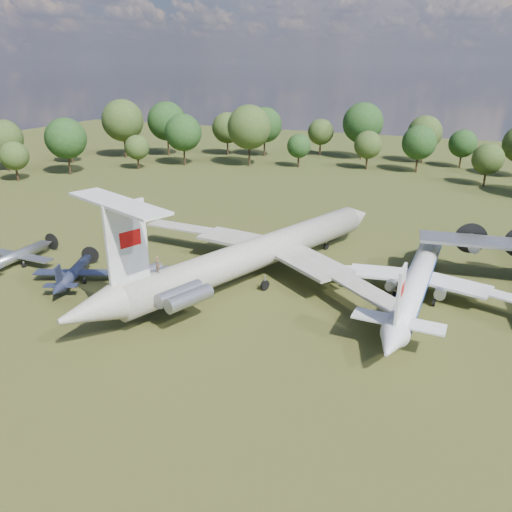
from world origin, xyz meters
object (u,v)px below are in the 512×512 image
at_px(small_prop_northwest, 17,258).
at_px(person_on_il62, 158,264).
at_px(il62_airliner, 258,258).
at_px(small_prop_west, 74,275).
at_px(tu104_jet, 416,285).

xyz_separation_m(small_prop_northwest, person_on_il62, (27.27, -4.90, 5.39)).
bearing_deg(small_prop_northwest, il62_airliner, 15.98).
relative_size(small_prop_west, small_prop_northwest, 0.97).
bearing_deg(person_on_il62, il62_airliner, -74.26).
bearing_deg(small_prop_northwest, tu104_jet, 11.70).
bearing_deg(tu104_jet, small_prop_northwest, -166.70).
xyz_separation_m(il62_airliner, small_prop_northwest, (-32.65, -9.67, -1.69)).
height_order(small_prop_northwest, person_on_il62, person_on_il62).
xyz_separation_m(il62_airliner, person_on_il62, (-5.37, -14.57, 3.70)).
bearing_deg(small_prop_west, small_prop_northwest, 150.31).
xyz_separation_m(il62_airliner, tu104_jet, (19.87, 1.70, -0.84)).
height_order(tu104_jet, person_on_il62, person_on_il62).
distance_m(il62_airliner, small_prop_northwest, 34.09).
bearing_deg(small_prop_west, person_on_il62, -35.50).
height_order(il62_airliner, small_prop_northwest, il62_airliner).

